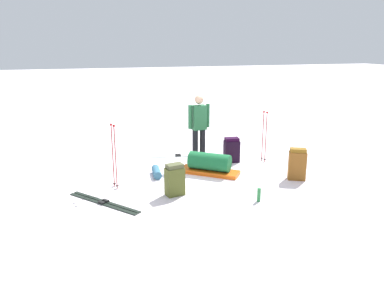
{
  "coord_description": "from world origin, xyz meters",
  "views": [
    {
      "loc": [
        7.8,
        -2.41,
        2.89
      ],
      "look_at": [
        0.0,
        0.0,
        0.7
      ],
      "focal_mm": 34.98,
      "sensor_mm": 36.0,
      "label": 1
    }
  ],
  "objects": [
    {
      "name": "ski_poles_planted_near",
      "position": [
        0.38,
        -1.78,
        0.75
      ],
      "size": [
        0.21,
        0.11,
        1.35
      ],
      "color": "maroon",
      "rests_on": "ground_plane"
    },
    {
      "name": "skier_standing",
      "position": [
        -0.75,
        0.41,
        0.95
      ],
      "size": [
        0.26,
        0.57,
        1.7
      ],
      "color": "black",
      "rests_on": "ground_plane"
    },
    {
      "name": "thermos_bottle",
      "position": [
        1.89,
        0.74,
        0.13
      ],
      "size": [
        0.07,
        0.07,
        0.26
      ],
      "primitive_type": "cylinder",
      "color": "#28793B",
      "rests_on": "ground_plane"
    },
    {
      "name": "ski_pair_far",
      "position": [
        1.12,
        -2.08,
        0.01
      ],
      "size": [
        1.43,
        1.22,
        0.05
      ],
      "color": "black",
      "rests_on": "ground_plane"
    },
    {
      "name": "ski_poles_planted_far",
      "position": [
        -0.35,
        2.01,
        0.72
      ],
      "size": [
        0.18,
        0.1,
        1.29
      ],
      "color": "maroon",
      "rests_on": "ground_plane"
    },
    {
      "name": "backpack_large_dark",
      "position": [
        1.06,
        2.08,
        0.35
      ],
      "size": [
        0.35,
        0.43,
        0.71
      ],
      "color": "brown",
      "rests_on": "ground_plane"
    },
    {
      "name": "backpack_small_spare",
      "position": [
        1.12,
        -0.7,
        0.31
      ],
      "size": [
        0.29,
        0.39,
        0.64
      ],
      "color": "#4C5321",
      "rests_on": "ground_plane"
    },
    {
      "name": "ground_plane",
      "position": [
        0.0,
        0.0,
        0.0
      ],
      "size": [
        80.0,
        80.0,
        0.0
      ],
      "primitive_type": "plane",
      "color": "white"
    },
    {
      "name": "sleeping_mat_rolled",
      "position": [
        -0.07,
        -0.82,
        0.09
      ],
      "size": [
        0.57,
        0.24,
        0.18
      ],
      "primitive_type": "cylinder",
      "rotation": [
        0.0,
        1.57,
        3.04
      ],
      "color": "#376986",
      "rests_on": "ground_plane"
    },
    {
      "name": "backpack_bright",
      "position": [
        -0.54,
        1.21,
        0.31
      ],
      "size": [
        0.29,
        0.4,
        0.63
      ],
      "color": "black",
      "rests_on": "ground_plane"
    },
    {
      "name": "gear_sled",
      "position": [
        0.14,
        0.38,
        0.22
      ],
      "size": [
        1.19,
        1.34,
        0.49
      ],
      "color": "#E55B12",
      "rests_on": "ground_plane"
    },
    {
      "name": "ski_pair_near",
      "position": [
        -1.4,
        0.04,
        0.01
      ],
      "size": [
        0.5,
        1.85,
        0.05
      ],
      "color": "silver",
      "rests_on": "ground_plane"
    }
  ]
}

